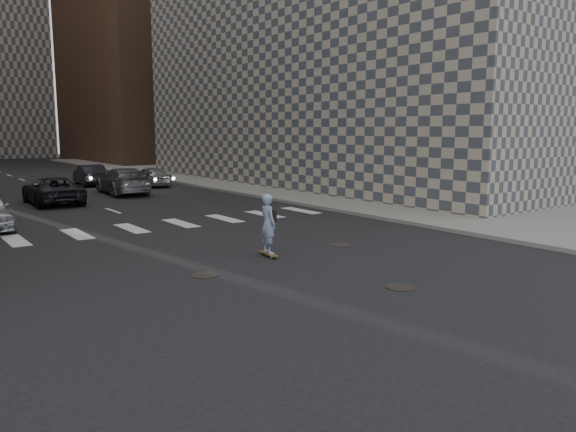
% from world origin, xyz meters
% --- Properties ---
extents(ground, '(160.00, 160.00, 0.00)m').
position_xyz_m(ground, '(0.00, 0.00, 0.00)').
color(ground, black).
rests_on(ground, ground).
extents(sidewalk_right, '(13.00, 80.00, 0.15)m').
position_xyz_m(sidewalk_right, '(14.50, 20.00, 0.07)').
color(sidewalk_right, gray).
rests_on(sidewalk_right, ground).
extents(building_right, '(15.00, 33.00, 22.00)m').
position_xyz_m(building_right, '(18.49, 18.49, 10.98)').
color(building_right, '#ADA08E').
rests_on(building_right, ground).
extents(tower_right, '(18.00, 24.00, 36.00)m').
position_xyz_m(tower_right, '(20.00, 55.00, 18.00)').
color(tower_right, brown).
rests_on(tower_right, ground).
extents(manhole_a, '(0.70, 0.70, 0.02)m').
position_xyz_m(manhole_a, '(1.20, -2.50, 0.01)').
color(manhole_a, black).
rests_on(manhole_a, ground).
extents(manhole_b, '(0.70, 0.70, 0.02)m').
position_xyz_m(manhole_b, '(-2.00, 1.20, 0.01)').
color(manhole_b, black).
rests_on(manhole_b, ground).
extents(manhole_c, '(0.70, 0.70, 0.02)m').
position_xyz_m(manhole_c, '(3.30, 2.00, 0.01)').
color(manhole_c, black).
rests_on(manhole_c, ground).
extents(skateboarder, '(0.50, 0.95, 1.84)m').
position_xyz_m(skateboarder, '(0.52, 2.05, 0.97)').
color(skateboarder, brown).
rests_on(skateboarder, ground).
extents(traffic_car_b, '(2.47, 5.35, 1.51)m').
position_xyz_m(traffic_car_b, '(2.80, 20.40, 0.76)').
color(traffic_car_b, '#5A5C62').
rests_on(traffic_car_b, ground).
extents(traffic_car_c, '(2.31, 4.88, 1.34)m').
position_xyz_m(traffic_car_c, '(-1.59, 18.16, 0.67)').
color(traffic_car_c, black).
rests_on(traffic_car_c, ground).
extents(traffic_car_d, '(1.66, 3.86, 1.30)m').
position_xyz_m(traffic_car_d, '(5.78, 23.57, 0.65)').
color(traffic_car_d, '#AEB1B5').
rests_on(traffic_car_d, ground).
extents(traffic_car_e, '(1.81, 4.31, 1.38)m').
position_xyz_m(traffic_car_e, '(2.85, 26.83, 0.69)').
color(traffic_car_e, black).
rests_on(traffic_car_e, ground).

